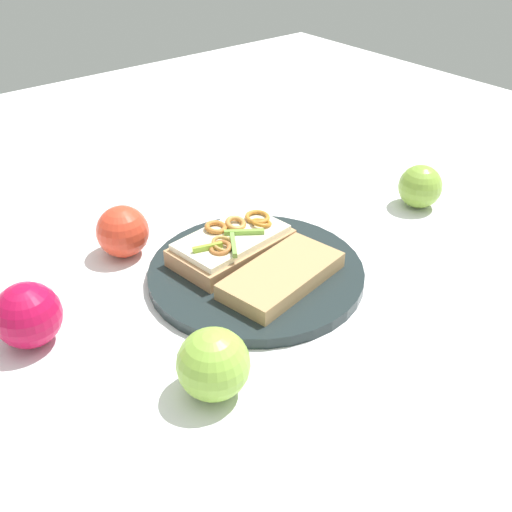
# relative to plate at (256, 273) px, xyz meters

# --- Properties ---
(ground_plane) EXTENTS (2.00, 2.00, 0.00)m
(ground_plane) POSITION_rel_plate_xyz_m (0.00, 0.00, -0.01)
(ground_plane) COLOR white
(ground_plane) RESTS_ON ground
(plate) EXTENTS (0.30, 0.30, 0.02)m
(plate) POSITION_rel_plate_xyz_m (0.00, 0.00, 0.00)
(plate) COLOR #1F292B
(plate) RESTS_ON ground_plane
(sandwich) EXTENTS (0.18, 0.11, 0.05)m
(sandwich) POSITION_rel_plate_xyz_m (0.01, -0.05, 0.03)
(sandwich) COLOR tan
(sandwich) RESTS_ON plate
(bread_slice_side) EXTENTS (0.18, 0.11, 0.02)m
(bread_slice_side) POSITION_rel_plate_xyz_m (-0.01, 0.05, 0.02)
(bread_slice_side) COLOR tan
(bread_slice_side) RESTS_ON plate
(apple_0) EXTENTS (0.10, 0.10, 0.07)m
(apple_0) POSITION_rel_plate_xyz_m (-0.34, 0.01, 0.03)
(apple_0) COLOR #80A83A
(apple_0) RESTS_ON ground_plane
(apple_1) EXTENTS (0.10, 0.10, 0.08)m
(apple_1) POSITION_rel_plate_xyz_m (0.11, -0.17, 0.03)
(apple_1) COLOR red
(apple_1) RESTS_ON ground_plane
(apple_2) EXTENTS (0.10, 0.10, 0.08)m
(apple_2) POSITION_rel_plate_xyz_m (0.17, 0.14, 0.03)
(apple_2) COLOR #8ABA41
(apple_2) RESTS_ON ground_plane
(apple_3) EXTENTS (0.09, 0.09, 0.08)m
(apple_3) POSITION_rel_plate_xyz_m (0.29, -0.06, 0.03)
(apple_3) COLOR #B20D39
(apple_3) RESTS_ON ground_plane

